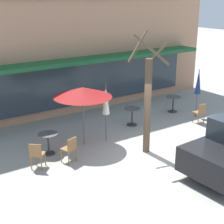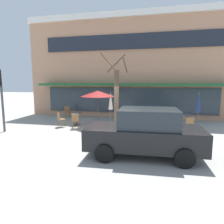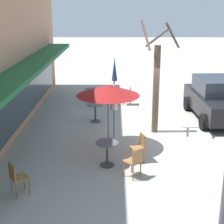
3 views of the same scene
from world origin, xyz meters
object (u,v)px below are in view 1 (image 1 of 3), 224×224
(patio_umbrella_corner_open, at_px, (83,92))
(street_tree, at_px, (148,101))
(cafe_chair_2, at_px, (37,154))
(cafe_chair_1, at_px, (200,112))
(cafe_table_near_wall, at_px, (173,101))
(cafe_table_streetside, at_px, (48,140))
(cafe_table_by_tree, at_px, (132,114))
(cafe_chair_3, at_px, (70,148))
(patio_umbrella_cream_folded, at_px, (198,82))
(patio_umbrella_green_folded, at_px, (106,100))

(patio_umbrella_corner_open, height_order, street_tree, street_tree)
(cafe_chair_2, bearing_deg, cafe_chair_1, -0.68)
(cafe_table_near_wall, distance_m, cafe_table_streetside, 6.86)
(cafe_table_by_tree, distance_m, cafe_chair_3, 4.11)
(cafe_table_streetside, distance_m, patio_umbrella_cream_folded, 7.27)
(cafe_table_streetside, bearing_deg, patio_umbrella_green_folded, -4.98)
(cafe_table_streetside, bearing_deg, cafe_chair_2, -133.40)
(patio_umbrella_corner_open, distance_m, cafe_chair_3, 2.10)
(patio_umbrella_corner_open, bearing_deg, street_tree, -49.36)
(cafe_table_near_wall, xyz_separation_m, cafe_chair_3, (-6.48, -1.89, 0.01))
(patio_umbrella_corner_open, bearing_deg, patio_umbrella_green_folded, -12.84)
(patio_umbrella_cream_folded, xyz_separation_m, cafe_chair_1, (-0.50, -0.67, -1.10))
(patio_umbrella_green_folded, relative_size, cafe_chair_1, 2.47)
(patio_umbrella_green_folded, bearing_deg, cafe_table_near_wall, 13.57)
(cafe_chair_2, height_order, street_tree, street_tree)
(cafe_table_near_wall, distance_m, street_tree, 4.90)
(patio_umbrella_green_folded, distance_m, patio_umbrella_cream_folded, 4.91)
(cafe_chair_1, bearing_deg, cafe_table_by_tree, 150.17)
(patio_umbrella_cream_folded, bearing_deg, patio_umbrella_green_folded, 179.92)
(patio_umbrella_cream_folded, xyz_separation_m, cafe_chair_3, (-6.86, -0.79, -1.10))
(cafe_table_streetside, distance_m, street_tree, 3.69)
(patio_umbrella_corner_open, bearing_deg, cafe_table_near_wall, 9.48)
(patio_umbrella_cream_folded, relative_size, cafe_chair_3, 2.47)
(cafe_chair_2, height_order, cafe_chair_3, same)
(cafe_chair_2, xyz_separation_m, street_tree, (3.68, -0.98, 1.36))
(cafe_table_streetside, distance_m, cafe_chair_3, 1.05)
(cafe_table_near_wall, relative_size, cafe_chair_2, 0.85)
(cafe_table_streetside, xyz_separation_m, patio_umbrella_cream_folded, (7.18, -0.20, 1.11))
(cafe_table_near_wall, bearing_deg, patio_umbrella_cream_folded, -71.10)
(cafe_chair_3, distance_m, street_tree, 3.05)
(patio_umbrella_green_folded, bearing_deg, cafe_chair_3, -157.70)
(cafe_table_by_tree, distance_m, patio_umbrella_corner_open, 3.15)
(cafe_chair_1, relative_size, cafe_chair_3, 1.00)
(patio_umbrella_green_folded, bearing_deg, patio_umbrella_cream_folded, -0.08)
(cafe_table_streetside, xyz_separation_m, patio_umbrella_corner_open, (1.42, -0.00, 1.51))
(patio_umbrella_green_folded, height_order, patio_umbrella_cream_folded, same)
(patio_umbrella_cream_folded, distance_m, cafe_chair_2, 8.02)
(cafe_table_near_wall, distance_m, patio_umbrella_cream_folded, 1.61)
(patio_umbrella_corner_open, bearing_deg, cafe_table_streetside, 179.87)
(patio_umbrella_corner_open, bearing_deg, cafe_chair_2, -160.00)
(cafe_table_by_tree, height_order, cafe_chair_2, cafe_chair_2)
(cafe_table_by_tree, relative_size, cafe_chair_3, 0.85)
(cafe_table_near_wall, xyz_separation_m, cafe_chair_1, (-0.12, -1.77, 0.01))
(cafe_table_near_wall, relative_size, cafe_chair_1, 0.85)
(cafe_chair_3, bearing_deg, patio_umbrella_corner_open, 42.25)
(patio_umbrella_corner_open, relative_size, cafe_chair_3, 2.47)
(patio_umbrella_cream_folded, xyz_separation_m, street_tree, (-4.24, -1.57, 0.26))
(cafe_table_near_wall, height_order, street_tree, street_tree)
(cafe_chair_1, relative_size, street_tree, 0.21)
(patio_umbrella_green_folded, height_order, patio_umbrella_corner_open, same)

